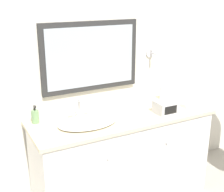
% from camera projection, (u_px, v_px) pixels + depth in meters
% --- Properties ---
extents(wall_back, '(8.00, 0.18, 2.55)m').
position_uv_depth(wall_back, '(106.00, 64.00, 2.95)').
color(wall_back, silver).
rests_on(wall_back, ground_plane).
extents(vanity_counter, '(1.68, 0.61, 0.87)m').
position_uv_depth(vanity_counter, '(122.00, 158.00, 2.95)').
color(vanity_counter, white).
rests_on(vanity_counter, ground_plane).
extents(sink_basin, '(0.52, 0.39, 0.16)m').
position_uv_depth(sink_basin, '(87.00, 121.00, 2.63)').
color(sink_basin, silver).
rests_on(sink_basin, vanity_counter).
extents(soap_bottle, '(0.06, 0.06, 0.16)m').
position_uv_depth(soap_bottle, '(35.00, 116.00, 2.63)').
color(soap_bottle, '#709966').
rests_on(soap_bottle, vanity_counter).
extents(appliance_box, '(0.19, 0.16, 0.11)m').
position_uv_depth(appliance_box, '(165.00, 107.00, 2.84)').
color(appliance_box, '#BCBCC1').
rests_on(appliance_box, vanity_counter).
extents(picture_frame, '(0.11, 0.01, 0.13)m').
position_uv_depth(picture_frame, '(164.00, 93.00, 3.21)').
color(picture_frame, '#B2B2B7').
rests_on(picture_frame, vanity_counter).
extents(hand_towel_near_sink, '(0.18, 0.14, 0.04)m').
position_uv_depth(hand_towel_near_sink, '(189.00, 104.00, 3.02)').
color(hand_towel_near_sink, white).
rests_on(hand_towel_near_sink, vanity_counter).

